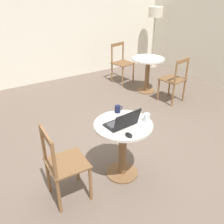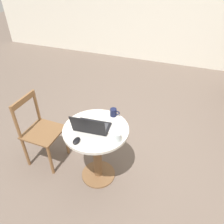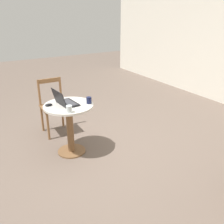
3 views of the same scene
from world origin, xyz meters
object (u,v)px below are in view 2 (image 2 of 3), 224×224
Objects in this scene: mouse at (76,141)px; mug at (114,112)px; chair_near_left at (40,131)px; laptop at (91,126)px; cafe_table_near at (97,143)px; drinking_glass at (118,137)px.

mug is (0.19, 0.51, 0.03)m from mouse.
chair_near_left is at bearing 158.11° from mouse.
laptop reaches higher than chair_near_left.
drinking_glass reaches higher than cafe_table_near.
cafe_table_near is 0.38m from mug.
laptop reaches higher than drinking_glass.
laptop reaches higher than mug.
mouse is 0.92× the size of mug.
mug is at bearing 69.37° from mouse.
drinking_glass is at bearing -11.21° from laptop.
cafe_table_near is at bearing 42.98° from laptop.
mug is (0.85, 0.25, 0.33)m from chair_near_left.
mouse is (-0.09, -0.24, 0.23)m from cafe_table_near.
mouse is at bearing -110.63° from mug.
mouse is (-0.06, -0.21, -0.03)m from laptop.
mouse is at bearing -157.10° from drinking_glass.
laptop is at bearing -113.84° from mug.
cafe_table_near is 7.93× the size of drinking_glass.
cafe_table_near is 0.75m from chair_near_left.
mouse is 0.39m from drinking_glass.
chair_near_left reaches higher than cafe_table_near.
drinking_glass reaches higher than mouse.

